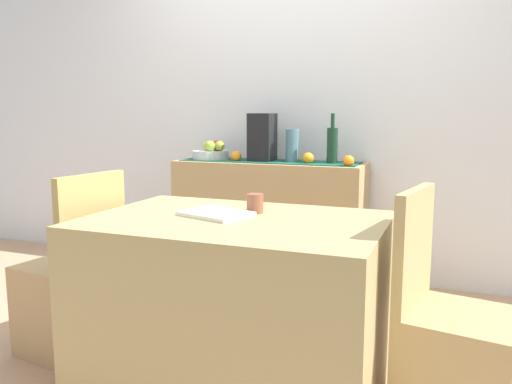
{
  "coord_description": "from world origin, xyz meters",
  "views": [
    {
      "loc": [
        1.1,
        -2.46,
        1.18
      ],
      "look_at": [
        0.0,
        0.36,
        0.72
      ],
      "focal_mm": 36.57,
      "sensor_mm": 36.0,
      "label": 1
    }
  ],
  "objects_px": {
    "coffee_maker": "(262,138)",
    "dining_table": "(236,302)",
    "chair_near_window": "(72,299)",
    "ceramic_vase": "(292,146)",
    "sideboard_console": "(269,221)",
    "coffee_cup": "(255,203)",
    "open_book": "(216,214)",
    "fruit_bowl": "(211,155)",
    "wine_bottle": "(332,145)",
    "chair_by_corner": "(453,360)"
  },
  "relations": [
    {
      "from": "coffee_maker",
      "to": "dining_table",
      "type": "height_order",
      "value": "coffee_maker"
    },
    {
      "from": "coffee_maker",
      "to": "chair_near_window",
      "type": "relative_size",
      "value": 0.37
    },
    {
      "from": "ceramic_vase",
      "to": "coffee_maker",
      "type": "bearing_deg",
      "value": 180.0
    },
    {
      "from": "sideboard_console",
      "to": "coffee_maker",
      "type": "bearing_deg",
      "value": 180.0
    },
    {
      "from": "coffee_cup",
      "to": "dining_table",
      "type": "bearing_deg",
      "value": -103.09
    },
    {
      "from": "dining_table",
      "to": "chair_near_window",
      "type": "height_order",
      "value": "chair_near_window"
    },
    {
      "from": "open_book",
      "to": "coffee_cup",
      "type": "bearing_deg",
      "value": 60.11
    },
    {
      "from": "coffee_maker",
      "to": "open_book",
      "type": "xyz_separation_m",
      "value": [
        0.31,
        -1.4,
        -0.26
      ]
    },
    {
      "from": "fruit_bowl",
      "to": "wine_bottle",
      "type": "distance_m",
      "value": 0.9
    },
    {
      "from": "coffee_maker",
      "to": "wine_bottle",
      "type": "bearing_deg",
      "value": 0.0
    },
    {
      "from": "sideboard_console",
      "to": "coffee_cup",
      "type": "xyz_separation_m",
      "value": [
        0.39,
        -1.27,
        0.36
      ]
    },
    {
      "from": "sideboard_console",
      "to": "wine_bottle",
      "type": "relative_size",
      "value": 3.98
    },
    {
      "from": "coffee_cup",
      "to": "open_book",
      "type": "bearing_deg",
      "value": -137.22
    },
    {
      "from": "sideboard_console",
      "to": "chair_by_corner",
      "type": "xyz_separation_m",
      "value": [
        1.24,
        -1.41,
        -0.16
      ]
    },
    {
      "from": "open_book",
      "to": "wine_bottle",
      "type": "bearing_deg",
      "value": 99.95
    },
    {
      "from": "fruit_bowl",
      "to": "dining_table",
      "type": "height_order",
      "value": "fruit_bowl"
    },
    {
      "from": "open_book",
      "to": "dining_table",
      "type": "bearing_deg",
      "value": 5.57
    },
    {
      "from": "dining_table",
      "to": "chair_near_window",
      "type": "relative_size",
      "value": 1.38
    },
    {
      "from": "coffee_maker",
      "to": "chair_near_window",
      "type": "distance_m",
      "value": 1.67
    },
    {
      "from": "fruit_bowl",
      "to": "coffee_cup",
      "type": "height_order",
      "value": "fruit_bowl"
    },
    {
      "from": "wine_bottle",
      "to": "chair_near_window",
      "type": "relative_size",
      "value": 0.37
    },
    {
      "from": "ceramic_vase",
      "to": "dining_table",
      "type": "bearing_deg",
      "value": -82.18
    },
    {
      "from": "fruit_bowl",
      "to": "open_book",
      "type": "bearing_deg",
      "value": -62.99
    },
    {
      "from": "sideboard_console",
      "to": "ceramic_vase",
      "type": "xyz_separation_m",
      "value": [
        0.16,
        0.0,
        0.54
      ]
    },
    {
      "from": "coffee_cup",
      "to": "chair_by_corner",
      "type": "distance_m",
      "value": 1.0
    },
    {
      "from": "dining_table",
      "to": "chair_by_corner",
      "type": "bearing_deg",
      "value": 0.2
    },
    {
      "from": "sideboard_console",
      "to": "ceramic_vase",
      "type": "height_order",
      "value": "ceramic_vase"
    },
    {
      "from": "sideboard_console",
      "to": "coffee_cup",
      "type": "bearing_deg",
      "value": -72.86
    },
    {
      "from": "coffee_maker",
      "to": "chair_by_corner",
      "type": "height_order",
      "value": "coffee_maker"
    },
    {
      "from": "wine_bottle",
      "to": "ceramic_vase",
      "type": "xyz_separation_m",
      "value": [
        -0.28,
        0.0,
        -0.01
      ]
    },
    {
      "from": "fruit_bowl",
      "to": "open_book",
      "type": "height_order",
      "value": "fruit_bowl"
    },
    {
      "from": "sideboard_console",
      "to": "fruit_bowl",
      "type": "xyz_separation_m",
      "value": [
        -0.45,
        0.0,
        0.46
      ]
    },
    {
      "from": "fruit_bowl",
      "to": "ceramic_vase",
      "type": "bearing_deg",
      "value": 0.0
    },
    {
      "from": "ceramic_vase",
      "to": "chair_near_window",
      "type": "height_order",
      "value": "ceramic_vase"
    },
    {
      "from": "wine_bottle",
      "to": "open_book",
      "type": "distance_m",
      "value": 1.42
    },
    {
      "from": "wine_bottle",
      "to": "coffee_maker",
      "type": "relative_size",
      "value": 1.0
    },
    {
      "from": "chair_by_corner",
      "to": "ceramic_vase",
      "type": "bearing_deg",
      "value": 127.32
    },
    {
      "from": "fruit_bowl",
      "to": "wine_bottle",
      "type": "relative_size",
      "value": 0.8
    },
    {
      "from": "dining_table",
      "to": "chair_near_window",
      "type": "bearing_deg",
      "value": -179.85
    },
    {
      "from": "dining_table",
      "to": "chair_by_corner",
      "type": "distance_m",
      "value": 0.89
    },
    {
      "from": "fruit_bowl",
      "to": "wine_bottle",
      "type": "height_order",
      "value": "wine_bottle"
    },
    {
      "from": "fruit_bowl",
      "to": "open_book",
      "type": "xyz_separation_m",
      "value": [
        0.71,
        -1.4,
        -0.13
      ]
    },
    {
      "from": "ceramic_vase",
      "to": "dining_table",
      "type": "distance_m",
      "value": 1.55
    },
    {
      "from": "ceramic_vase",
      "to": "coffee_cup",
      "type": "distance_m",
      "value": 1.3
    },
    {
      "from": "coffee_maker",
      "to": "chair_by_corner",
      "type": "distance_m",
      "value": 2.06
    },
    {
      "from": "fruit_bowl",
      "to": "chair_by_corner",
      "type": "xyz_separation_m",
      "value": [
        1.69,
        -1.41,
        -0.61
      ]
    },
    {
      "from": "ceramic_vase",
      "to": "open_book",
      "type": "height_order",
      "value": "ceramic_vase"
    },
    {
      "from": "coffee_maker",
      "to": "fruit_bowl",
      "type": "bearing_deg",
      "value": 180.0
    },
    {
      "from": "sideboard_console",
      "to": "coffee_maker",
      "type": "xyz_separation_m",
      "value": [
        -0.05,
        0.0,
        0.59
      ]
    },
    {
      "from": "wine_bottle",
      "to": "sideboard_console",
      "type": "bearing_deg",
      "value": 180.0
    }
  ]
}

